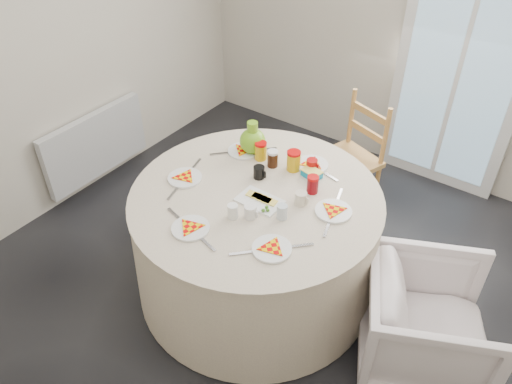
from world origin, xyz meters
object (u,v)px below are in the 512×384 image
Objects in this scene: armchair at (430,315)px; wooden_chair at (348,159)px; table at (256,243)px; radiator at (96,145)px; green_pitcher at (253,140)px.

wooden_chair is at bearing 21.07° from armchair.
wooden_chair is (0.09, 1.09, 0.09)m from table.
radiator is 1.05× the size of wooden_chair.
table reaches higher than armchair.
radiator is at bearing 63.26° from armchair.
armchair is 3.18× the size of green_pitcher.
armchair is at bearing -1.77° from radiator.
table is 1.68× the size of wooden_chair.
wooden_chair is 1.32× the size of armchair.
green_pitcher reaches higher than wooden_chair.
green_pitcher is at bearing 53.79° from armchair.
armchair is (2.92, -0.09, 0.01)m from radiator.
table is (1.78, -0.17, -0.01)m from radiator.
wooden_chair is 4.21× the size of green_pitcher.
radiator is 4.43× the size of green_pitcher.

